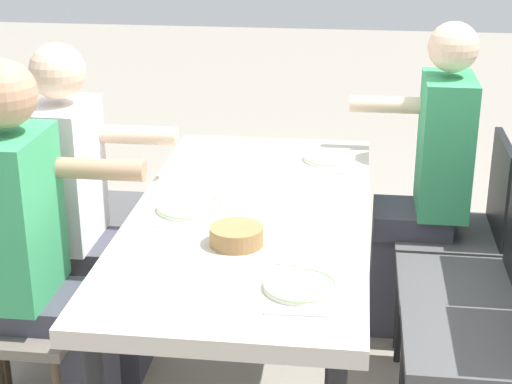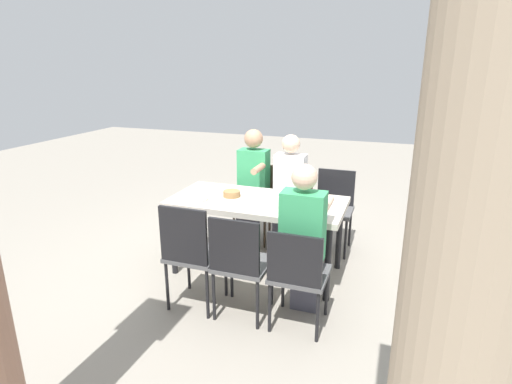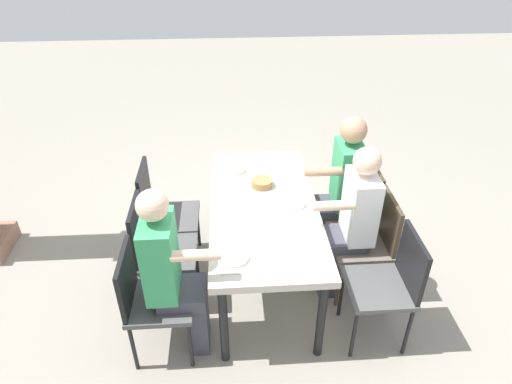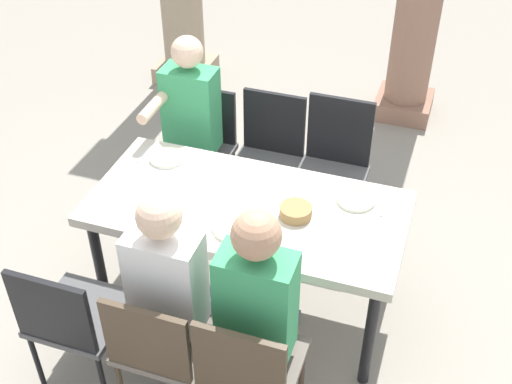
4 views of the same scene
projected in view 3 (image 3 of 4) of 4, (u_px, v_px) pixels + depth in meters
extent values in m
plane|color=gray|center=(263.00, 279.00, 3.85)|extent=(16.00, 16.00, 0.00)
cube|color=beige|center=(264.00, 208.00, 3.45)|extent=(1.71, 0.82, 0.06)
cylinder|color=black|center=(224.00, 324.00, 2.99)|extent=(0.06, 0.06, 0.71)
cylinder|color=black|center=(222.00, 196.00, 4.29)|extent=(0.06, 0.06, 0.71)
cylinder|color=black|center=(321.00, 319.00, 3.03)|extent=(0.06, 0.06, 0.71)
cylinder|color=black|center=(291.00, 193.00, 4.32)|extent=(0.06, 0.06, 0.71)
cube|color=#4F4F50|center=(161.00, 301.00, 3.04)|extent=(0.44, 0.44, 0.04)
cube|color=black|center=(126.00, 280.00, 2.92)|extent=(0.42, 0.03, 0.42)
cylinder|color=black|center=(190.00, 345.00, 3.02)|extent=(0.03, 0.03, 0.43)
cylinder|color=black|center=(193.00, 302.00, 3.34)|extent=(0.03, 0.03, 0.43)
cylinder|color=black|center=(133.00, 348.00, 3.00)|extent=(0.03, 0.03, 0.43)
cylinder|color=black|center=(142.00, 305.00, 3.32)|extent=(0.03, 0.03, 0.43)
cube|color=#4F4F50|center=(378.00, 288.00, 3.12)|extent=(0.44, 0.44, 0.04)
cube|color=black|center=(412.00, 263.00, 3.01)|extent=(0.42, 0.03, 0.43)
cylinder|color=black|center=(341.00, 294.00, 3.40)|extent=(0.03, 0.03, 0.45)
cylinder|color=black|center=(354.00, 334.00, 3.08)|extent=(0.03, 0.03, 0.45)
cylinder|color=black|center=(390.00, 291.00, 3.42)|extent=(0.03, 0.03, 0.45)
cylinder|color=black|center=(408.00, 331.00, 3.10)|extent=(0.03, 0.03, 0.45)
cube|color=#4F4F50|center=(168.00, 253.00, 3.44)|extent=(0.44, 0.44, 0.04)
cube|color=black|center=(137.00, 231.00, 3.30)|extent=(0.42, 0.03, 0.46)
cylinder|color=black|center=(194.00, 292.00, 3.42)|extent=(0.03, 0.03, 0.44)
cylinder|color=black|center=(196.00, 259.00, 3.74)|extent=(0.03, 0.03, 0.44)
cylinder|color=black|center=(144.00, 295.00, 3.40)|extent=(0.03, 0.03, 0.44)
cylinder|color=black|center=(150.00, 261.00, 3.72)|extent=(0.03, 0.03, 0.44)
cube|color=#6A6158|center=(360.00, 244.00, 3.52)|extent=(0.44, 0.44, 0.04)
cube|color=#473828|center=(389.00, 222.00, 3.42)|extent=(0.42, 0.03, 0.42)
cylinder|color=#473828|center=(328.00, 253.00, 3.80)|extent=(0.03, 0.03, 0.44)
cylinder|color=#473828|center=(338.00, 285.00, 3.49)|extent=(0.03, 0.03, 0.44)
cylinder|color=#473828|center=(372.00, 251.00, 3.82)|extent=(0.03, 0.03, 0.44)
cylinder|color=#473828|center=(386.00, 282.00, 3.51)|extent=(0.03, 0.03, 0.44)
cube|color=#4F4F50|center=(173.00, 218.00, 3.80)|extent=(0.44, 0.44, 0.04)
cube|color=black|center=(145.00, 195.00, 3.65)|extent=(0.42, 0.03, 0.49)
cylinder|color=black|center=(196.00, 253.00, 3.79)|extent=(0.03, 0.03, 0.45)
cylinder|color=black|center=(198.00, 226.00, 4.10)|extent=(0.03, 0.03, 0.45)
cylinder|color=black|center=(151.00, 255.00, 3.76)|extent=(0.03, 0.03, 0.45)
cylinder|color=black|center=(156.00, 228.00, 4.08)|extent=(0.03, 0.03, 0.45)
cube|color=#6A6158|center=(347.00, 212.00, 3.89)|extent=(0.44, 0.44, 0.04)
cube|color=#473828|center=(373.00, 190.00, 3.78)|extent=(0.42, 0.03, 0.43)
cylinder|color=#473828|center=(319.00, 222.00, 4.17)|extent=(0.03, 0.03, 0.44)
cylinder|color=#473828|center=(327.00, 248.00, 3.85)|extent=(0.03, 0.03, 0.44)
cylinder|color=#473828|center=(359.00, 220.00, 4.19)|extent=(0.03, 0.03, 0.44)
cylinder|color=#473828|center=(370.00, 246.00, 3.87)|extent=(0.03, 0.03, 0.44)
cube|color=#3F3F4C|center=(318.00, 234.00, 4.00)|extent=(0.24, 0.14, 0.46)
cube|color=#3F3F4C|center=(331.00, 208.00, 3.85)|extent=(0.28, 0.32, 0.10)
cube|color=#389E60|center=(348.00, 175.00, 3.68)|extent=(0.34, 0.20, 0.55)
sphere|color=tan|center=(354.00, 130.00, 3.46)|extent=(0.21, 0.21, 0.21)
cylinder|color=tan|center=(323.00, 172.00, 3.49)|extent=(0.07, 0.30, 0.07)
cube|color=#3F3F4C|center=(327.00, 267.00, 3.64)|extent=(0.24, 0.14, 0.46)
cube|color=#3F3F4C|center=(341.00, 240.00, 3.49)|extent=(0.28, 0.32, 0.10)
cube|color=white|center=(360.00, 206.00, 3.32)|extent=(0.34, 0.20, 0.53)
sphere|color=beige|center=(367.00, 161.00, 3.11)|extent=(0.20, 0.20, 0.20)
cylinder|color=beige|center=(334.00, 206.00, 3.13)|extent=(0.07, 0.30, 0.07)
cube|color=#3F3F4C|center=(199.00, 321.00, 3.18)|extent=(0.24, 0.14, 0.46)
cube|color=#3F3F4C|center=(182.00, 293.00, 3.02)|extent=(0.28, 0.32, 0.10)
cube|color=#389E60|center=(160.00, 257.00, 2.83)|extent=(0.34, 0.20, 0.56)
sphere|color=beige|center=(152.00, 205.00, 2.61)|extent=(0.20, 0.20, 0.20)
cylinder|color=beige|center=(196.00, 255.00, 2.66)|extent=(0.07, 0.30, 0.07)
cylinder|color=white|center=(233.00, 257.00, 2.93)|extent=(0.21, 0.21, 0.01)
torus|color=#A9CD91|center=(233.00, 256.00, 2.92)|extent=(0.21, 0.21, 0.01)
cube|color=silver|center=(234.00, 274.00, 2.80)|extent=(0.02, 0.17, 0.01)
cube|color=silver|center=(233.00, 243.00, 3.05)|extent=(0.03, 0.17, 0.01)
cylinder|color=white|center=(291.00, 203.00, 3.45)|extent=(0.23, 0.23, 0.01)
torus|color=#A9CD91|center=(291.00, 202.00, 3.44)|extent=(0.23, 0.23, 0.01)
cube|color=silver|center=(294.00, 215.00, 3.32)|extent=(0.03, 0.17, 0.01)
cube|color=silver|center=(288.00, 193.00, 3.57)|extent=(0.03, 0.17, 0.01)
cylinder|color=white|center=(234.00, 170.00, 3.87)|extent=(0.21, 0.21, 0.01)
torus|color=#A4C786|center=(234.00, 169.00, 3.87)|extent=(0.21, 0.21, 0.01)
cube|color=silver|center=(234.00, 179.00, 3.75)|extent=(0.02, 0.17, 0.01)
cube|color=silver|center=(233.00, 161.00, 4.00)|extent=(0.02, 0.17, 0.01)
cylinder|color=#9E7547|center=(262.00, 183.00, 3.65)|extent=(0.17, 0.17, 0.06)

